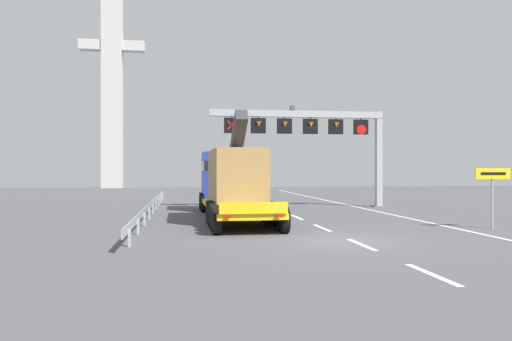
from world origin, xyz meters
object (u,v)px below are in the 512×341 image
Objects in this scene: overhead_lane_gantry at (316,129)px; bridge_pylon_distant at (112,71)px; heavy_haul_truck_yellow at (231,180)px; exit_sign_yellow at (493,182)px.

overhead_lane_gantry is 45.22m from bridge_pylon_distant.
exit_sign_yellow is (10.77, -7.07, 0.02)m from heavy_haul_truck_yellow.
heavy_haul_truck_yellow is 0.44× the size of bridge_pylon_distant.
bridge_pylon_distant is (-23.40, 52.25, 14.54)m from exit_sign_yellow.
heavy_haul_truck_yellow is at bearing 146.73° from exit_sign_yellow.
bridge_pylon_distant is at bearing 114.13° from exit_sign_yellow.
bridge_pylon_distant reaches higher than overhead_lane_gantry.
bridge_pylon_distant is at bearing 105.61° from heavy_haul_truck_yellow.
heavy_haul_truck_yellow reaches higher than exit_sign_yellow.
heavy_haul_truck_yellow is 49.12m from bridge_pylon_distant.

